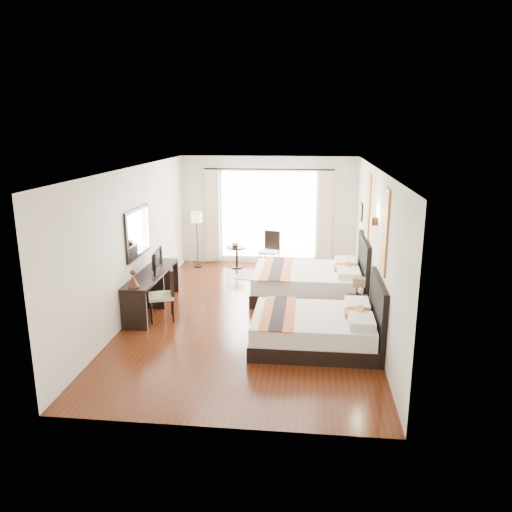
# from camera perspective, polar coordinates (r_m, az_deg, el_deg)

# --- Properties ---
(floor) EXTENTS (4.50, 7.50, 0.01)m
(floor) POSITION_cam_1_polar(r_m,az_deg,el_deg) (9.71, -0.50, -6.74)
(floor) COLOR #39180A
(floor) RESTS_ON ground
(ceiling) EXTENTS (4.50, 7.50, 0.02)m
(ceiling) POSITION_cam_1_polar(r_m,az_deg,el_deg) (9.07, -0.54, 9.94)
(ceiling) COLOR white
(ceiling) RESTS_ON wall_headboard
(wall_headboard) EXTENTS (0.01, 7.50, 2.80)m
(wall_headboard) POSITION_cam_1_polar(r_m,az_deg,el_deg) (9.30, 13.35, 0.98)
(wall_headboard) COLOR silver
(wall_headboard) RESTS_ON floor
(wall_desk) EXTENTS (0.01, 7.50, 2.80)m
(wall_desk) POSITION_cam_1_polar(r_m,az_deg,el_deg) (9.80, -13.67, 1.65)
(wall_desk) COLOR silver
(wall_desk) RESTS_ON floor
(wall_window) EXTENTS (4.50, 0.01, 2.80)m
(wall_window) POSITION_cam_1_polar(r_m,az_deg,el_deg) (12.94, 1.44, 5.15)
(wall_window) COLOR silver
(wall_window) RESTS_ON floor
(wall_entry) EXTENTS (4.50, 0.01, 2.80)m
(wall_entry) POSITION_cam_1_polar(r_m,az_deg,el_deg) (5.75, -4.94, -7.20)
(wall_entry) COLOR silver
(wall_entry) RESTS_ON floor
(window_glass) EXTENTS (2.40, 0.02, 2.20)m
(window_glass) POSITION_cam_1_polar(r_m,az_deg,el_deg) (12.95, 1.43, 4.70)
(window_glass) COLOR white
(window_glass) RESTS_ON wall_window
(sheer_curtain) EXTENTS (2.30, 0.02, 2.10)m
(sheer_curtain) POSITION_cam_1_polar(r_m,az_deg,el_deg) (12.89, 1.41, 4.66)
(sheer_curtain) COLOR white
(sheer_curtain) RESTS_ON wall_window
(drape_left) EXTENTS (0.35, 0.14, 2.35)m
(drape_left) POSITION_cam_1_polar(r_m,az_deg,el_deg) (13.05, -4.98, 4.64)
(drape_left) COLOR beige
(drape_left) RESTS_ON floor
(drape_right) EXTENTS (0.35, 0.14, 2.35)m
(drape_right) POSITION_cam_1_polar(r_m,az_deg,el_deg) (12.81, 7.88, 4.37)
(drape_right) COLOR beige
(drape_right) RESTS_ON floor
(art_panel_near) EXTENTS (0.03, 0.50, 1.35)m
(art_panel_near) POSITION_cam_1_polar(r_m,az_deg,el_deg) (7.97, 14.52, 2.71)
(art_panel_near) COLOR maroon
(art_panel_near) RESTS_ON wall_headboard
(art_panel_far) EXTENTS (0.03, 0.50, 1.35)m
(art_panel_far) POSITION_cam_1_polar(r_m,az_deg,el_deg) (10.33, 12.70, 5.46)
(art_panel_far) COLOR maroon
(art_panel_far) RESTS_ON wall_headboard
(wall_sconce) EXTENTS (0.10, 0.14, 0.14)m
(wall_sconce) POSITION_cam_1_polar(r_m,az_deg,el_deg) (9.00, 13.34, 3.91)
(wall_sconce) COLOR #412317
(wall_sconce) RESTS_ON wall_headboard
(mirror_frame) EXTENTS (0.04, 1.25, 0.95)m
(mirror_frame) POSITION_cam_1_polar(r_m,az_deg,el_deg) (9.86, -13.38, 2.63)
(mirror_frame) COLOR black
(mirror_frame) RESTS_ON wall_desk
(mirror_glass) EXTENTS (0.01, 1.12, 0.82)m
(mirror_glass) POSITION_cam_1_polar(r_m,az_deg,el_deg) (9.85, -13.24, 2.63)
(mirror_glass) COLOR white
(mirror_glass) RESTS_ON mirror_frame
(bed_near) EXTENTS (2.08, 1.62, 1.17)m
(bed_near) POSITION_cam_1_polar(r_m,az_deg,el_deg) (8.38, 7.18, -8.15)
(bed_near) COLOR black
(bed_near) RESTS_ON floor
(bed_far) EXTENTS (2.33, 1.82, 1.32)m
(bed_far) POSITION_cam_1_polar(r_m,az_deg,el_deg) (10.63, 6.37, -2.94)
(bed_far) COLOR black
(bed_far) RESTS_ON floor
(nightstand) EXTENTS (0.40, 0.50, 0.48)m
(nightstand) POSITION_cam_1_polar(r_m,az_deg,el_deg) (9.42, 11.50, -6.12)
(nightstand) COLOR black
(nightstand) RESTS_ON floor
(table_lamp) EXTENTS (0.23, 0.23, 0.36)m
(table_lamp) POSITION_cam_1_polar(r_m,az_deg,el_deg) (9.31, 11.68, -3.11)
(table_lamp) COLOR black
(table_lamp) RESTS_ON nightstand
(vase) EXTENTS (0.16, 0.16, 0.14)m
(vase) POSITION_cam_1_polar(r_m,az_deg,el_deg) (9.17, 11.84, -4.53)
(vase) COLOR black
(vase) RESTS_ON nightstand
(console_desk) EXTENTS (0.50, 2.20, 0.76)m
(console_desk) POSITION_cam_1_polar(r_m,az_deg,el_deg) (10.09, -11.75, -3.90)
(console_desk) COLOR black
(console_desk) RESTS_ON floor
(television) EXTENTS (0.18, 0.75, 0.43)m
(television) POSITION_cam_1_polar(r_m,az_deg,el_deg) (10.04, -11.58, -0.46)
(television) COLOR black
(television) RESTS_ON console_desk
(bronze_figurine) EXTENTS (0.21, 0.21, 0.30)m
(bronze_figurine) POSITION_cam_1_polar(r_m,az_deg,el_deg) (9.03, -13.85, -2.72)
(bronze_figurine) COLOR #412317
(bronze_figurine) RESTS_ON console_desk
(desk_chair) EXTENTS (0.59, 0.59, 0.99)m
(desk_chair) POSITION_cam_1_polar(r_m,az_deg,el_deg) (9.54, -10.59, -5.42)
(desk_chair) COLOR #C5B997
(desk_chair) RESTS_ON floor
(floor_lamp) EXTENTS (0.29, 0.29, 1.43)m
(floor_lamp) POSITION_cam_1_polar(r_m,az_deg,el_deg) (12.75, -6.80, 4.00)
(floor_lamp) COLOR black
(floor_lamp) RESTS_ON floor
(side_table) EXTENTS (0.48, 0.48, 0.55)m
(side_table) POSITION_cam_1_polar(r_m,az_deg,el_deg) (12.77, -2.21, -0.14)
(side_table) COLOR black
(side_table) RESTS_ON floor
(fruit_bowl) EXTENTS (0.23, 0.23, 0.05)m
(fruit_bowl) POSITION_cam_1_polar(r_m,az_deg,el_deg) (12.69, -2.40, 1.16)
(fruit_bowl) COLOR #423017
(fruit_bowl) RESTS_ON side_table
(window_chair) EXTENTS (0.55, 0.55, 0.95)m
(window_chair) POSITION_cam_1_polar(r_m,az_deg,el_deg) (12.70, 1.60, -0.16)
(window_chair) COLOR #C5B997
(window_chair) RESTS_ON floor
(jute_rug) EXTENTS (1.34, 1.06, 0.01)m
(jute_rug) POSITION_cam_1_polar(r_m,az_deg,el_deg) (12.09, 0.59, -2.33)
(jute_rug) COLOR #9D7F5E
(jute_rug) RESTS_ON floor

